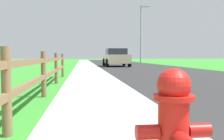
# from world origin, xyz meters

# --- Properties ---
(ground_plane) EXTENTS (120.00, 120.00, 0.00)m
(ground_plane) POSITION_xyz_m (0.00, 25.00, 0.00)
(ground_plane) COLOR #36902D
(road_asphalt) EXTENTS (7.00, 66.00, 0.01)m
(road_asphalt) POSITION_xyz_m (3.50, 27.00, 0.00)
(road_asphalt) COLOR #2C2C2C
(road_asphalt) RESTS_ON ground
(curb_concrete) EXTENTS (6.00, 66.00, 0.01)m
(curb_concrete) POSITION_xyz_m (-3.00, 27.00, 0.00)
(curb_concrete) COLOR #A2B3A2
(curb_concrete) RESTS_ON ground
(grass_verge) EXTENTS (5.00, 66.00, 0.00)m
(grass_verge) POSITION_xyz_m (-4.50, 27.00, 0.01)
(grass_verge) COLOR #36902D
(grass_verge) RESTS_ON ground
(fire_hydrant) EXTENTS (0.52, 0.45, 0.83)m
(fire_hydrant) POSITION_xyz_m (-0.77, 1.44, 0.42)
(fire_hydrant) COLOR red
(fire_hydrant) RESTS_ON ground
(rail_fence) EXTENTS (0.11, 10.93, 1.01)m
(rail_fence) POSITION_xyz_m (-2.23, 5.40, 0.59)
(rail_fence) COLOR brown
(rail_fence) RESTS_ON ground
(parked_suv_beige) EXTENTS (2.17, 4.25, 1.58)m
(parked_suv_beige) POSITION_xyz_m (1.62, 21.82, 0.79)
(parked_suv_beige) COLOR #C6B793
(parked_suv_beige) RESTS_ON ground
(street_lamp) EXTENTS (1.17, 0.20, 7.34)m
(street_lamp) POSITION_xyz_m (6.16, 31.07, 4.29)
(street_lamp) COLOR gray
(street_lamp) RESTS_ON ground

